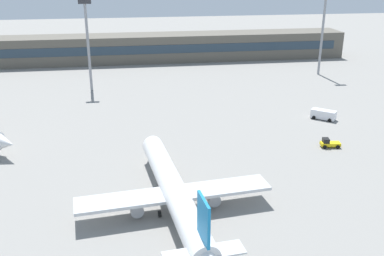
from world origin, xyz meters
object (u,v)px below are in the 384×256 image
object	(u,v)px
airplane_near	(173,188)
service_van_white	(323,114)
baggage_tug_yellow	(329,143)
floodlight_tower_west	(88,38)
floodlight_tower_east	(324,21)

from	to	relation	value
airplane_near	service_van_white	size ratio (longest dim) A/B	7.40
baggage_tug_yellow	service_van_white	world-z (taller)	service_van_white
airplane_near	baggage_tug_yellow	size ratio (longest dim) A/B	10.26
baggage_tug_yellow	airplane_near	bearing A→B (deg)	-151.54
service_van_white	baggage_tug_yellow	bearing A→B (deg)	-110.40
airplane_near	floodlight_tower_west	bearing A→B (deg)	103.21
service_van_white	floodlight_tower_east	xyz separation A→B (m)	(15.91, 38.84, 14.87)
baggage_tug_yellow	floodlight_tower_west	distance (m)	66.24
floodlight_tower_west	floodlight_tower_east	xyz separation A→B (m)	(67.25, 7.65, 2.21)
baggage_tug_yellow	floodlight_tower_east	world-z (taller)	floodlight_tower_east
service_van_white	airplane_near	bearing A→B (deg)	-139.10
floodlight_tower_west	floodlight_tower_east	bearing A→B (deg)	6.49
baggage_tug_yellow	service_van_white	distance (m)	15.85
floodlight_tower_west	service_van_white	bearing A→B (deg)	-31.28
floodlight_tower_east	floodlight_tower_west	bearing A→B (deg)	-173.51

